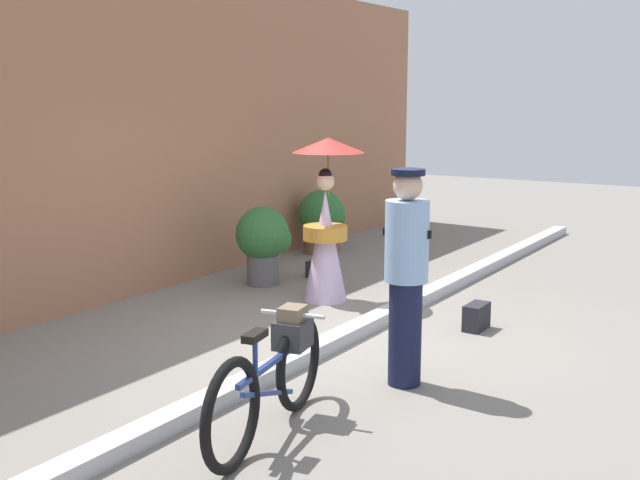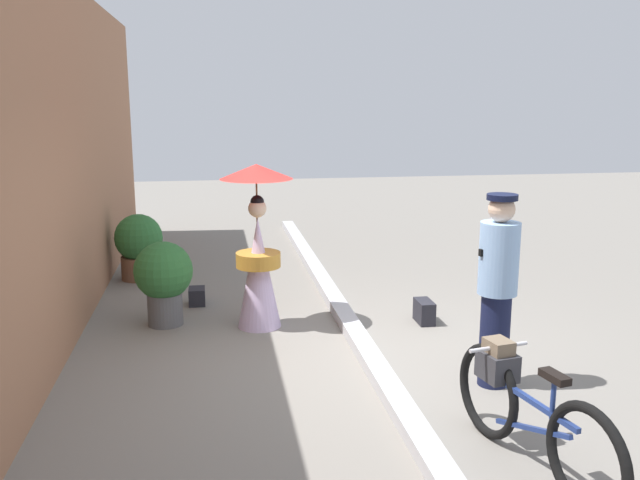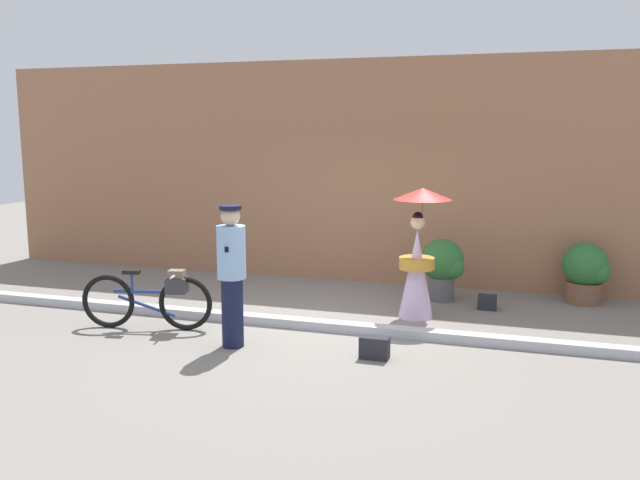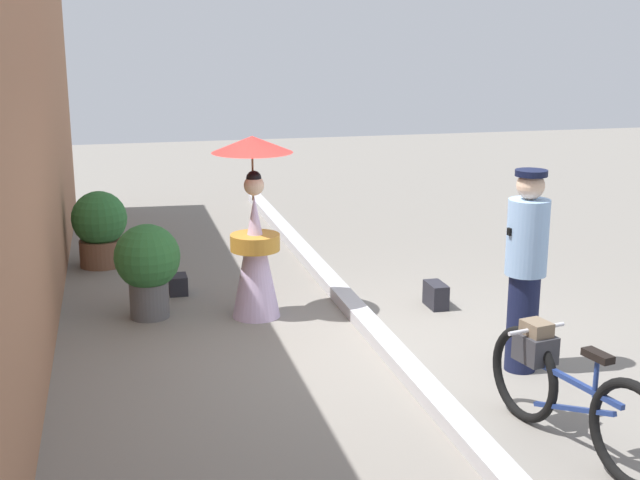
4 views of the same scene
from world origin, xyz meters
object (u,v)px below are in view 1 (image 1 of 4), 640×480
bicycle_near_officer (273,374)px  person_officer (406,271)px  person_with_parasol (326,220)px  potted_plant_small (323,219)px  backpack_on_pavement (318,268)px  potted_plant_by_door (264,240)px  backpack_spare (477,316)px

bicycle_near_officer → person_officer: bearing=-14.5°
person_officer → person_with_parasol: person_with_parasol is taller
person_officer → person_with_parasol: 2.71m
potted_plant_small → backpack_on_pavement: 1.64m
bicycle_near_officer → person_officer: person_officer is taller
person_officer → backpack_on_pavement: person_officer is taller
potted_plant_small → backpack_on_pavement: bearing=-149.8°
person_with_parasol → backpack_on_pavement: size_ratio=6.80×
person_with_parasol → backpack_on_pavement: bearing=37.2°
person_with_parasol → backpack_on_pavement: person_with_parasol is taller
bicycle_near_officer → backpack_on_pavement: size_ratio=6.53×
person_with_parasol → potted_plant_by_door: (0.23, 1.03, -0.36)m
backpack_spare → backpack_on_pavement: bearing=66.7°
person_with_parasol → potted_plant_by_door: person_with_parasol is taller
person_officer → bicycle_near_officer: bearing=165.5°
person_with_parasol → backpack_spare: 2.02m
bicycle_near_officer → potted_plant_by_door: 4.33m
person_officer → backpack_spare: (1.72, 0.07, -0.78)m
backpack_on_pavement → bicycle_near_officer: bearing=-150.9°
bicycle_near_officer → person_with_parasol: size_ratio=0.96×
potted_plant_small → backpack_spare: potted_plant_small is taller
bicycle_near_officer → backpack_spare: bearing=-5.0°
person_officer → backpack_on_pavement: bearing=43.0°
person_officer → potted_plant_by_door: size_ratio=1.80×
bicycle_near_officer → potted_plant_small: size_ratio=1.88×
person_with_parasol → backpack_spare: bearing=-95.6°
person_with_parasol → backpack_spare: size_ratio=5.41×
potted_plant_small → backpack_on_pavement: size_ratio=3.47×
bicycle_near_officer → potted_plant_by_door: bearing=37.3°
person_with_parasol → backpack_spare: person_with_parasol is taller
bicycle_near_officer → backpack_on_pavement: bicycle_near_officer is taller
person_officer → potted_plant_by_door: person_officer is taller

